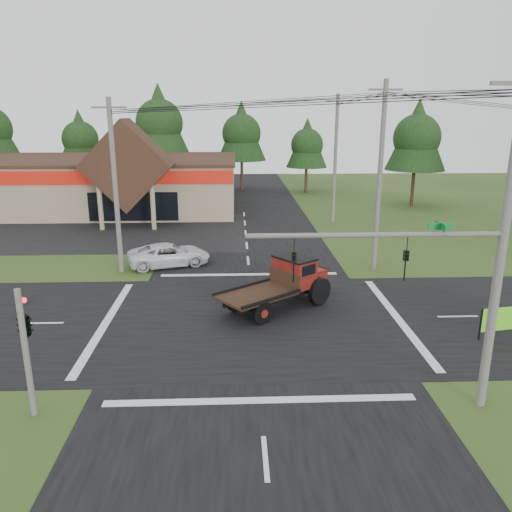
{
  "coord_description": "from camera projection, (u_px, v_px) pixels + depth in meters",
  "views": [
    {
      "loc": [
        -0.76,
        -22.17,
        9.58
      ],
      "look_at": [
        0.27,
        3.53,
        2.2
      ],
      "focal_mm": 35.0,
      "sensor_mm": 36.0,
      "label": 1
    }
  ],
  "objects": [
    {
      "name": "tree_row_e",
      "position": [
        307.0,
        143.0,
        61.02
      ],
      "size": [
        5.04,
        5.04,
        9.09
      ],
      "color": "#332316",
      "rests_on": "ground"
    },
    {
      "name": "road_ns",
      "position": [
        253.0,
        320.0,
        23.96
      ],
      "size": [
        12.0,
        120.0,
        0.02
      ],
      "primitive_type": "cube",
      "color": "black",
      "rests_on": "ground"
    },
    {
      "name": "white_pickup",
      "position": [
        169.0,
        255.0,
        32.39
      ],
      "size": [
        5.72,
        3.84,
        1.46
      ],
      "primitive_type": "imported",
      "rotation": [
        0.0,
        0.0,
        1.87
      ],
      "color": "silver",
      "rests_on": "ground"
    },
    {
      "name": "traffic_signal_corner",
      "position": [
        23.0,
        313.0,
        15.67
      ],
      "size": [
        0.53,
        2.48,
        4.4
      ],
      "color": "#595651",
      "rests_on": "ground"
    },
    {
      "name": "tree_row_b",
      "position": [
        80.0,
        137.0,
        61.68
      ],
      "size": [
        5.6,
        5.6,
        10.1
      ],
      "color": "#332316",
      "rests_on": "ground"
    },
    {
      "name": "utility_pole_ne",
      "position": [
        380.0,
        176.0,
        30.33
      ],
      "size": [
        2.0,
        0.3,
        11.5
      ],
      "color": "#595651",
      "rests_on": "ground"
    },
    {
      "name": "traffic_signal_mast",
      "position": [
        445.0,
        283.0,
        15.76
      ],
      "size": [
        8.12,
        0.24,
        7.0
      ],
      "color": "#595651",
      "rests_on": "ground"
    },
    {
      "name": "tree_side_ne",
      "position": [
        417.0,
        135.0,
        51.43
      ],
      "size": [
        6.16,
        6.16,
        11.11
      ],
      "color": "#332316",
      "rests_on": "ground"
    },
    {
      "name": "tree_row_d",
      "position": [
        241.0,
        132.0,
        62.26
      ],
      "size": [
        6.16,
        6.16,
        11.11
      ],
      "color": "#332316",
      "rests_on": "ground"
    },
    {
      "name": "utility_pole_n",
      "position": [
        335.0,
        159.0,
        43.82
      ],
      "size": [
        2.0,
        0.3,
        11.2
      ],
      "color": "#595651",
      "rests_on": "ground"
    },
    {
      "name": "tree_row_c",
      "position": [
        159.0,
        121.0,
        60.55
      ],
      "size": [
        7.28,
        7.28,
        13.13
      ],
      "color": "#332316",
      "rests_on": "ground"
    },
    {
      "name": "parking_apron",
      "position": [
        78.0,
        232.0,
        41.66
      ],
      "size": [
        28.0,
        14.0,
        0.02
      ],
      "primitive_type": "cube",
      "color": "black",
      "rests_on": "ground"
    },
    {
      "name": "utility_pole_nr",
      "position": [
        502.0,
        245.0,
        15.49
      ],
      "size": [
        2.0,
        0.3,
        11.0
      ],
      "color": "#595651",
      "rests_on": "ground"
    },
    {
      "name": "utility_pole_nw",
      "position": [
        115.0,
        186.0,
        29.85
      ],
      "size": [
        2.0,
        0.3,
        10.5
      ],
      "color": "#595651",
      "rests_on": "ground"
    },
    {
      "name": "antique_flatbed_truck",
      "position": [
        277.0,
        285.0,
        25.02
      ],
      "size": [
        6.31,
        5.6,
        2.57
      ],
      "primitive_type": null,
      "rotation": [
        0.0,
        0.0,
        -0.92
      ],
      "color": "#510D0B",
      "rests_on": "ground"
    },
    {
      "name": "road_ew",
      "position": [
        253.0,
        320.0,
        23.96
      ],
      "size": [
        120.0,
        12.0,
        0.02
      ],
      "primitive_type": "cube",
      "color": "black",
      "rests_on": "ground"
    },
    {
      "name": "cvs_building",
      "position": [
        90.0,
        182.0,
        50.99
      ],
      "size": [
        30.4,
        18.2,
        9.19
      ],
      "color": "#9E866B",
      "rests_on": "ground"
    },
    {
      "name": "ground",
      "position": [
        253.0,
        320.0,
        23.96
      ],
      "size": [
        120.0,
        120.0,
        0.0
      ],
      "primitive_type": "plane",
      "color": "#2F4719",
      "rests_on": "ground"
    }
  ]
}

